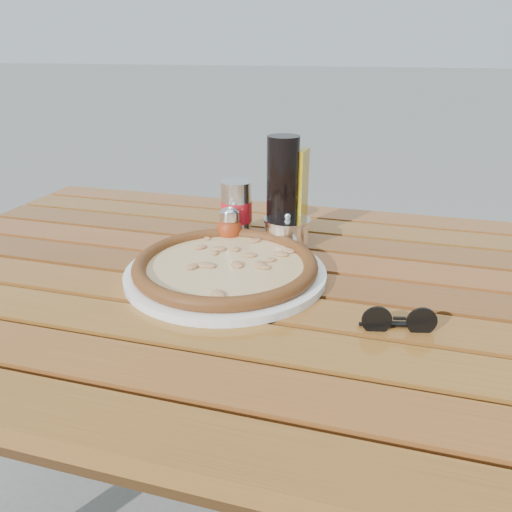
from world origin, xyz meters
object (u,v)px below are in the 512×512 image
(pepper_shaker, at_px, (230,227))
(oregano_shaker, at_px, (279,222))
(soda_can, at_px, (236,209))
(olive_oil_cruet, at_px, (292,194))
(plate, at_px, (226,273))
(pizza, at_px, (226,265))
(sunglasses, at_px, (399,321))
(parmesan_tin, at_px, (287,232))
(dark_bottle, at_px, (283,190))
(table, at_px, (253,312))

(pepper_shaker, distance_m, oregano_shaker, 0.11)
(soda_can, height_order, olive_oil_cruet, olive_oil_cruet)
(plate, distance_m, pepper_shaker, 0.16)
(plate, relative_size, olive_oil_cruet, 1.71)
(olive_oil_cruet, bearing_deg, pizza, -106.77)
(oregano_shaker, relative_size, sunglasses, 0.75)
(olive_oil_cruet, bearing_deg, parmesan_tin, -87.76)
(dark_bottle, distance_m, olive_oil_cruet, 0.03)
(parmesan_tin, relative_size, sunglasses, 1.08)
(sunglasses, bearing_deg, oregano_shaker, 115.64)
(pizza, bearing_deg, table, 21.11)
(dark_bottle, bearing_deg, pepper_shaker, -151.01)
(pizza, xyz_separation_m, olive_oil_cruet, (0.07, 0.23, 0.07))
(parmesan_tin, bearing_deg, table, -99.22)
(plate, distance_m, soda_can, 0.22)
(parmesan_tin, bearing_deg, soda_can, 165.26)
(plate, bearing_deg, pizza, 0.00)
(oregano_shaker, height_order, soda_can, soda_can)
(dark_bottle, relative_size, parmesan_tin, 1.85)
(parmesan_tin, bearing_deg, pepper_shaker, -166.92)
(oregano_shaker, distance_m, sunglasses, 0.41)
(table, relative_size, dark_bottle, 6.36)
(pizza, distance_m, pepper_shaker, 0.16)
(plate, distance_m, pizza, 0.02)
(olive_oil_cruet, distance_m, parmesan_tin, 0.08)
(table, distance_m, plate, 0.10)
(plate, height_order, pepper_shaker, pepper_shaker)
(pizza, xyz_separation_m, dark_bottle, (0.05, 0.21, 0.09))
(plate, distance_m, olive_oil_cruet, 0.26)
(sunglasses, bearing_deg, olive_oil_cruet, 111.60)
(parmesan_tin, bearing_deg, dark_bottle, 122.24)
(dark_bottle, distance_m, sunglasses, 0.41)
(table, height_order, plate, plate)
(plate, distance_m, sunglasses, 0.32)
(pepper_shaker, xyz_separation_m, sunglasses, (0.35, -0.26, -0.02))
(pepper_shaker, bearing_deg, sunglasses, -36.62)
(dark_bottle, height_order, parmesan_tin, dark_bottle)
(plate, bearing_deg, oregano_shaker, 77.50)
(oregano_shaker, bearing_deg, table, -90.42)
(dark_bottle, relative_size, olive_oil_cruet, 1.05)
(soda_can, bearing_deg, sunglasses, -42.04)
(table, xyz_separation_m, pepper_shaker, (-0.09, 0.13, 0.11))
(parmesan_tin, bearing_deg, pizza, -111.99)
(table, xyz_separation_m, soda_can, (-0.09, 0.19, 0.13))
(parmesan_tin, bearing_deg, plate, -111.99)
(pizza, distance_m, olive_oil_cruet, 0.25)
(olive_oil_cruet, xyz_separation_m, sunglasses, (0.23, -0.34, -0.08))
(plate, height_order, sunglasses, sunglasses)
(sunglasses, bearing_deg, table, 141.27)
(pizza, xyz_separation_m, sunglasses, (0.30, -0.11, -0.01))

